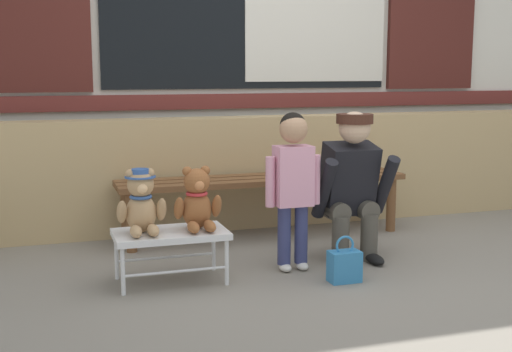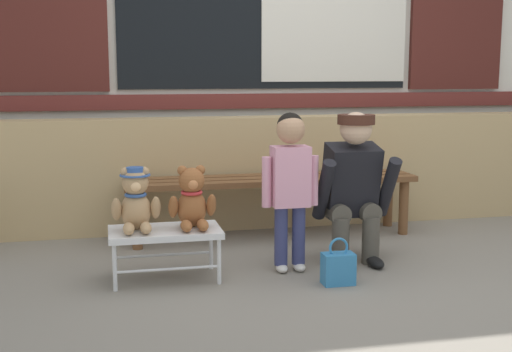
% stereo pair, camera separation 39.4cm
% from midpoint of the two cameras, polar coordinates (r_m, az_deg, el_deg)
% --- Properties ---
extents(ground_plane, '(60.00, 60.00, 0.00)m').
position_cam_midpoint_polar(ground_plane, '(4.05, 9.77, -8.52)').
color(ground_plane, gray).
extents(brick_low_wall, '(8.13, 0.25, 0.85)m').
position_cam_midpoint_polar(brick_low_wall, '(5.27, 4.04, 0.41)').
color(brick_low_wall, tan).
rests_on(brick_low_wall, ground).
extents(wooden_bench_long, '(2.10, 0.40, 0.44)m').
position_cam_midpoint_polar(wooden_bench_long, '(4.89, 3.61, -0.88)').
color(wooden_bench_long, brown).
rests_on(wooden_bench_long, ground).
extents(small_display_bench, '(0.64, 0.36, 0.30)m').
position_cam_midpoint_polar(small_display_bench, '(3.92, -4.82, -4.97)').
color(small_display_bench, silver).
rests_on(small_display_bench, ground).
extents(teddy_bear_with_hat, '(0.28, 0.27, 0.36)m').
position_cam_midpoint_polar(teddy_bear_with_hat, '(3.86, -7.22, -2.10)').
color(teddy_bear_with_hat, tan).
rests_on(teddy_bear_with_hat, small_display_bench).
extents(teddy_bear_plain, '(0.28, 0.26, 0.36)m').
position_cam_midpoint_polar(teddy_bear_plain, '(3.90, -2.53, -2.05)').
color(teddy_bear_plain, '#93562D').
rests_on(teddy_bear_plain, small_display_bench).
extents(child_standing, '(0.35, 0.18, 0.96)m').
position_cam_midpoint_polar(child_standing, '(4.03, 5.70, 0.13)').
color(child_standing, navy).
rests_on(child_standing, ground).
extents(adult_crouching, '(0.50, 0.49, 0.95)m').
position_cam_midpoint_polar(adult_crouching, '(4.32, 10.80, -0.89)').
color(adult_crouching, '#4C473D').
rests_on(adult_crouching, ground).
extents(handbag_on_ground, '(0.18, 0.11, 0.27)m').
position_cam_midpoint_polar(handbag_on_ground, '(3.92, 9.82, -7.65)').
color(handbag_on_ground, teal).
rests_on(handbag_on_ground, ground).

